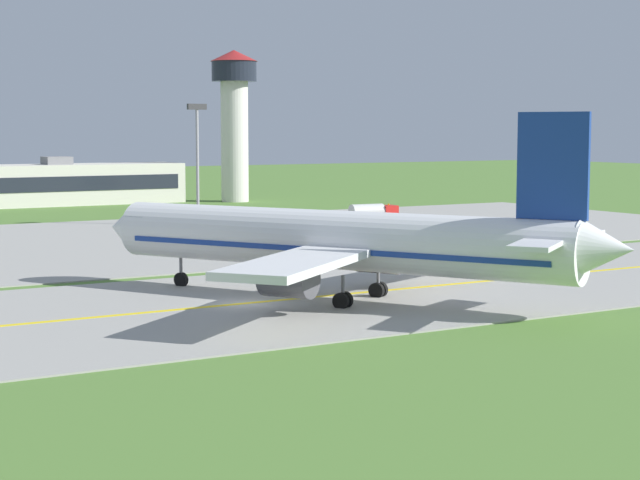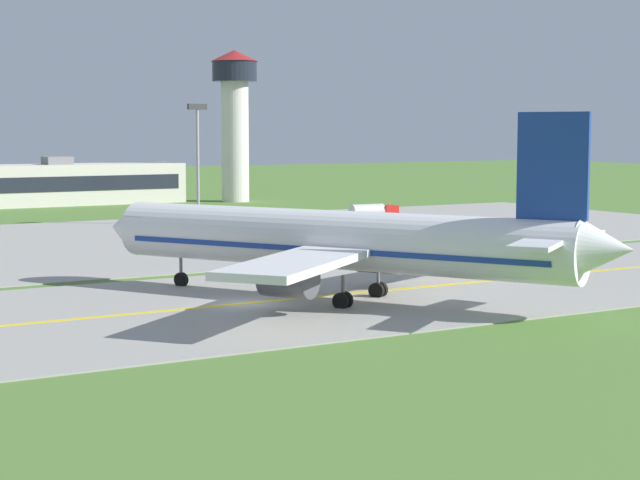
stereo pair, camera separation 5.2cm
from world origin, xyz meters
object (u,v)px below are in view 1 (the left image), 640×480
Objects in this scene: airplane_lead at (341,241)px; control_tower at (234,110)px; apron_light_mast at (197,149)px; service_truck_catering at (373,213)px.

control_tower reaches higher than airplane_lead.
airplane_lead is 59.36m from apron_light_mast.
airplane_lead is 2.45× the size of apron_light_mast.
service_truck_catering is at bearing -95.49° from control_tower.
control_tower is 44.13m from apron_light_mast.
apron_light_mast reaches higher than airplane_lead.
airplane_lead is 5.85× the size of service_truck_catering.
control_tower reaches higher than apron_light_mast.
service_truck_catering is 0.25× the size of control_tower.
apron_light_mast reaches higher than service_truck_catering.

